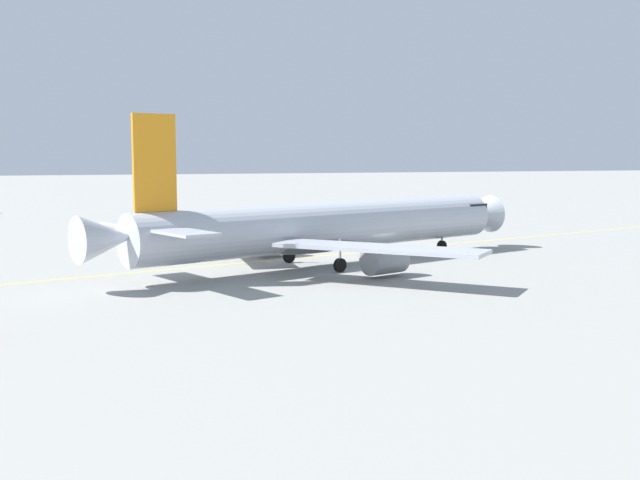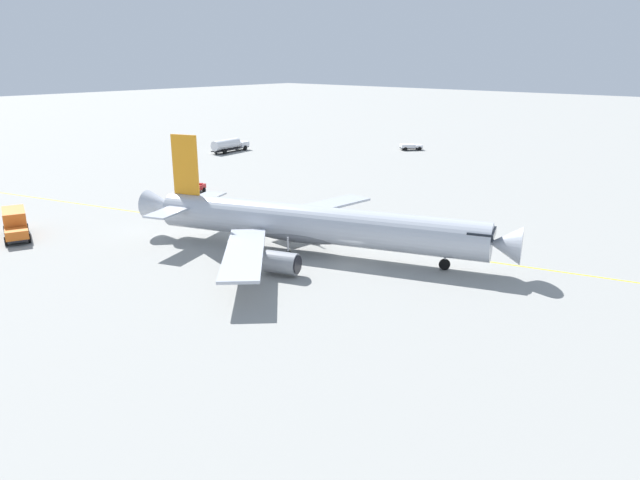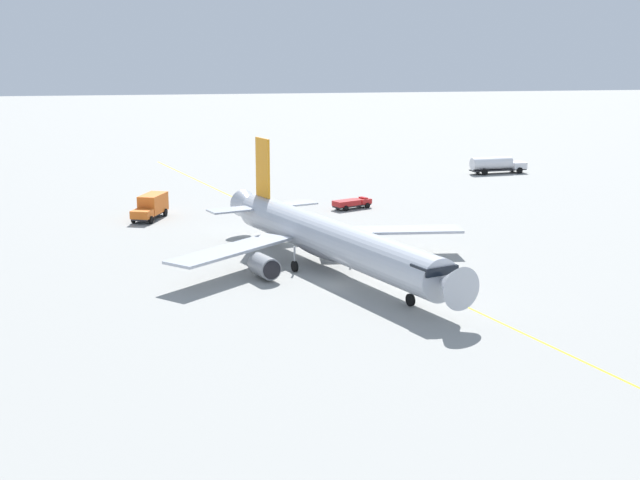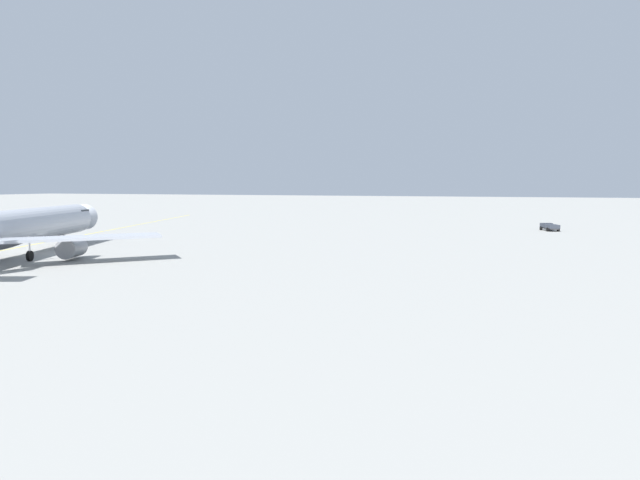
% 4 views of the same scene
% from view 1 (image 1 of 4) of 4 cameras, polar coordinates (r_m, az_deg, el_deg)
% --- Properties ---
extents(ground_plane, '(600.00, 600.00, 0.00)m').
position_cam_1_polar(ground_plane, '(65.43, 4.54, -1.64)').
color(ground_plane, gray).
extents(airliner_main, '(40.55, 32.09, 11.88)m').
position_cam_1_polar(airliner_main, '(62.56, 0.39, 0.87)').
color(airliner_main, '#B2B7C1').
rests_on(airliner_main, ground_plane).
extents(taxiway_centreline, '(163.82, 45.53, 0.01)m').
position_cam_1_polar(taxiway_centreline, '(66.44, -3.59, -1.50)').
color(taxiway_centreline, yellow).
rests_on(taxiway_centreline, ground_plane).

